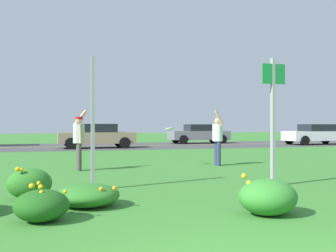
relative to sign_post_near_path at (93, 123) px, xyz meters
name	(u,v)px	position (x,y,z in m)	size (l,w,h in m)	color
ground_plane	(101,163)	(0.99, 6.15, -1.39)	(120.00, 120.00, 0.00)	#387A2D
highway_strip	(77,147)	(0.99, 17.96, -1.38)	(120.00, 9.35, 0.01)	#424244
highway_center_stripe	(77,146)	(0.99, 17.96, -1.38)	(120.00, 0.16, 0.00)	yellow
daylily_clump_mid_center	(42,205)	(-0.99, -2.55, -1.17)	(0.76, 0.76, 0.49)	#1E5619
daylily_clump_front_center	(268,197)	(2.23, -3.12, -1.12)	(0.88, 0.80, 0.59)	#337F2D
daylily_clump_front_right	(29,183)	(-1.21, -0.69, -1.11)	(0.79, 0.64, 0.61)	#2D7526
daylily_clump_mid_right	(88,195)	(-0.27, -1.69, -1.20)	(1.06, 1.03, 0.37)	#2D7526
sign_post_near_path	(93,123)	(0.00, 0.00, 0.00)	(0.07, 0.10, 2.78)	#93969B
sign_post_by_roadside	(273,109)	(3.87, -0.62, 0.31)	(0.56, 0.10, 2.82)	#93969B
person_thrower_red_cap_gray_shirt	(79,138)	(0.02, 3.76, -0.41)	(0.43, 0.50, 1.82)	#B2B2B7
person_catcher_white_shirt	(217,137)	(4.58, 3.96, -0.43)	(0.39, 0.50, 1.85)	silver
frisbee_white	(169,129)	(2.96, 4.18, -0.16)	(0.28, 0.27, 0.12)	white
car_white_leftmost	(316,134)	(17.54, 15.86, -0.65)	(4.50, 2.00, 1.45)	silver
car_gray_center_left	(199,134)	(10.26, 20.06, -0.65)	(4.50, 2.00, 1.45)	slate
car_tan_center_right	(97,136)	(2.02, 15.86, -0.65)	(4.50, 2.00, 1.45)	#937F60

